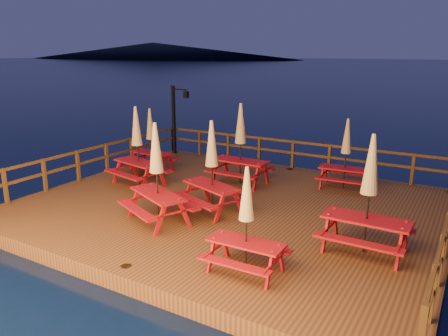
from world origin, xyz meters
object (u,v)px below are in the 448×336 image
at_px(picnic_table_1, 151,139).
at_px(picnic_table_0, 246,219).
at_px(picnic_table_2, 346,153).
at_px(lamp_post, 177,114).

bearing_deg(picnic_table_1, picnic_table_0, -33.55).
bearing_deg(picnic_table_0, picnic_table_1, 141.53).
relative_size(picnic_table_1, picnic_table_2, 1.01).
distance_m(lamp_post, picnic_table_1, 2.99).
distance_m(lamp_post, picnic_table_0, 11.18).
bearing_deg(picnic_table_0, picnic_table_2, 87.59).
xyz_separation_m(picnic_table_1, picnic_table_2, (7.02, 1.51, -0.02)).
distance_m(picnic_table_0, picnic_table_1, 8.64).
distance_m(picnic_table_0, picnic_table_2, 6.75).
xyz_separation_m(lamp_post, picnic_table_1, (0.86, -2.81, -0.55)).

